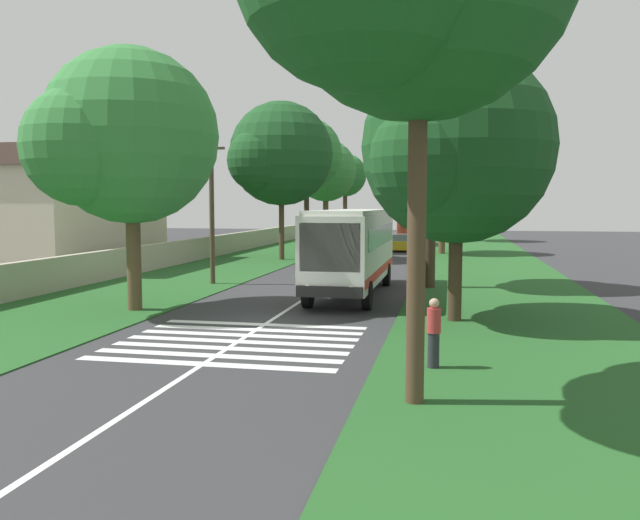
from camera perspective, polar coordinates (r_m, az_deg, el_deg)
The scene contains 22 objects.
ground at distance 21.74m, azimuth -4.78°, elevation -5.61°, with size 160.00×160.00×0.00m, color #333335.
grass_verge_left at distance 38.45m, azimuth -10.27°, elevation -1.04°, with size 120.00×8.00×0.04m, color #235623.
grass_verge_right at distance 35.80m, azimuth 14.93°, elevation -1.57°, with size 120.00×8.00×0.04m, color #235623.
centre_line at distance 36.23m, azimuth 1.87°, elevation -1.35°, with size 110.00×0.16×0.01m, color silver.
coach_bus at distance 28.31m, azimuth 2.91°, elevation 1.23°, with size 11.16×2.62×3.73m.
zebra_crossing at distance 19.03m, azimuth -7.24°, elevation -7.14°, with size 5.85×6.80×0.01m.
trailing_car_0 at distance 47.94m, azimuth 1.78°, elevation 0.98°, with size 4.30×1.78×1.43m.
trailing_car_1 at distance 55.69m, azimuth 7.25°, elevation 1.50°, with size 4.30×1.78×1.43m.
trailing_minibus_0 at distance 63.88m, azimuth 7.95°, elevation 2.72°, with size 6.00×2.14×2.53m.
roadside_tree_left_0 at distance 25.15m, azimuth -16.63°, elevation 9.99°, with size 7.72×6.43×9.64m.
roadside_tree_left_1 at distance 63.51m, azimuth 0.30°, elevation 7.74°, with size 7.24×6.09×10.23m.
roadside_tree_left_2 at distance 53.75m, azimuth -1.33°, elevation 9.18°, with size 6.81×5.89×11.00m.
roadside_tree_left_3 at distance 75.08m, azimuth 2.11°, elevation 7.37°, with size 6.15×5.00×9.75m.
roadside_tree_left_4 at distance 46.28m, azimuth -3.59°, elevation 9.11°, with size 8.50×7.31×11.14m.
roadside_tree_right_0 at distance 22.45m, azimuth 11.73°, elevation 9.24°, with size 7.54×6.43×9.04m.
roadside_tree_right_1 at distance 52.42m, azimuth 10.53°, elevation 7.16°, with size 7.42×6.19×9.26m.
roadside_tree_right_2 at distance 31.41m, azimuth 9.64°, elevation 12.78°, with size 6.66×5.68×11.27m.
roadside_tree_right_3 at distance 70.92m, azimuth 11.62°, elevation 8.07°, with size 6.40×5.44×10.81m.
utility_pole at distance 32.38m, azimuth -9.53°, elevation 4.59°, with size 0.24×1.40×7.26m.
roadside_wall at distance 44.29m, azimuth -11.98°, elevation 0.74°, with size 70.00×0.40×1.55m, color #B2A893.
roadside_building at distance 44.86m, azimuth -21.12°, elevation 4.25°, with size 14.49×7.44×7.25m.
pedestrian at distance 15.87m, azimuth 10.00°, elevation -6.29°, with size 0.34×0.34×1.69m.
Camera 1 is at (-20.51, -6.01, 3.98)m, focal length 36.27 mm.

